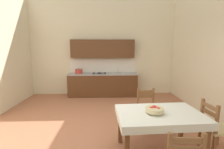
{
  "coord_description": "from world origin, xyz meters",
  "views": [
    {
      "loc": [
        0.13,
        -3.09,
        1.81
      ],
      "look_at": [
        0.27,
        0.87,
        1.18
      ],
      "focal_mm": 24.98,
      "sensor_mm": 36.0,
      "label": 1
    }
  ],
  "objects_px": {
    "dining_chair_kitchen_side": "(147,110)",
    "dining_table": "(159,119)",
    "dining_chair_window_side": "(215,128)",
    "fruit_bowl": "(155,110)",
    "kitchen_cabinetry": "(103,74)"
  },
  "relations": [
    {
      "from": "dining_chair_kitchen_side",
      "to": "dining_table",
      "type": "bearing_deg",
      "value": -91.49
    },
    {
      "from": "dining_chair_kitchen_side",
      "to": "dining_chair_window_side",
      "type": "distance_m",
      "value": 1.31
    },
    {
      "from": "dining_table",
      "to": "fruit_bowl",
      "type": "height_order",
      "value": "fruit_bowl"
    },
    {
      "from": "dining_table",
      "to": "dining_chair_window_side",
      "type": "height_order",
      "value": "dining_chair_window_side"
    },
    {
      "from": "dining_chair_window_side",
      "to": "kitchen_cabinetry",
      "type": "bearing_deg",
      "value": 119.77
    },
    {
      "from": "dining_table",
      "to": "fruit_bowl",
      "type": "distance_m",
      "value": 0.21
    },
    {
      "from": "dining_table",
      "to": "fruit_bowl",
      "type": "bearing_deg",
      "value": -165.05
    },
    {
      "from": "dining_table",
      "to": "dining_chair_window_side",
      "type": "xyz_separation_m",
      "value": [
        1.01,
        0.0,
        -0.19
      ]
    },
    {
      "from": "kitchen_cabinetry",
      "to": "dining_chair_kitchen_side",
      "type": "bearing_deg",
      "value": -68.73
    },
    {
      "from": "fruit_bowl",
      "to": "dining_chair_kitchen_side",
      "type": "bearing_deg",
      "value": 82.61
    },
    {
      "from": "dining_chair_window_side",
      "to": "fruit_bowl",
      "type": "relative_size",
      "value": 3.1
    },
    {
      "from": "dining_table",
      "to": "dining_chair_window_side",
      "type": "distance_m",
      "value": 1.03
    },
    {
      "from": "dining_chair_kitchen_side",
      "to": "dining_chair_window_side",
      "type": "height_order",
      "value": "same"
    },
    {
      "from": "dining_table",
      "to": "dining_chair_window_side",
      "type": "relative_size",
      "value": 1.58
    },
    {
      "from": "kitchen_cabinetry",
      "to": "fruit_bowl",
      "type": "height_order",
      "value": "kitchen_cabinetry"
    }
  ]
}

